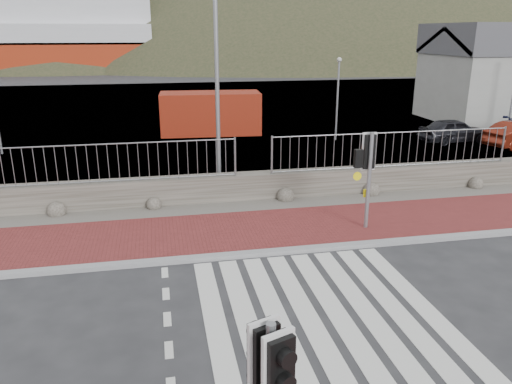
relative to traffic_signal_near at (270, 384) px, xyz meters
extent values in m
plane|color=#28282B|center=(1.98, 3.96, -1.87)|extent=(220.00, 220.00, 0.00)
cube|color=maroon|center=(1.98, 8.46, -1.83)|extent=(40.00, 3.00, 0.08)
cube|color=gray|center=(1.98, 6.96, -1.82)|extent=(40.00, 0.25, 0.12)
cube|color=silver|center=(-0.12, 3.96, -1.87)|extent=(0.42, 5.60, 0.01)
cube|color=silver|center=(0.48, 3.96, -1.87)|extent=(0.42, 5.60, 0.01)
cube|color=silver|center=(1.08, 3.96, -1.87)|extent=(0.42, 5.60, 0.01)
cube|color=silver|center=(1.68, 3.96, -1.87)|extent=(0.42, 5.60, 0.01)
cube|color=silver|center=(2.28, 3.96, -1.87)|extent=(0.42, 5.60, 0.01)
cube|color=silver|center=(2.88, 3.96, -1.87)|extent=(0.42, 5.60, 0.01)
cube|color=silver|center=(3.48, 3.96, -1.87)|extent=(0.42, 5.60, 0.01)
cube|color=silver|center=(4.08, 3.96, -1.87)|extent=(0.42, 5.60, 0.01)
cube|color=#59544C|center=(1.98, 10.46, -1.84)|extent=(40.00, 1.50, 0.06)
cube|color=#4B463D|center=(1.98, 11.26, -1.42)|extent=(40.00, 0.60, 0.90)
cylinder|color=gray|center=(-2.82, 11.11, 0.23)|extent=(8.40, 0.04, 0.04)
cylinder|color=gray|center=(1.38, 11.11, -0.37)|extent=(0.07, 0.07, 1.20)
cylinder|color=gray|center=(6.78, 11.11, 0.23)|extent=(8.40, 0.04, 0.04)
cylinder|color=gray|center=(2.58, 11.11, -0.37)|extent=(0.07, 0.07, 1.20)
cylinder|color=gray|center=(10.98, 11.11, -0.37)|extent=(0.07, 0.07, 1.20)
cube|color=#4C4C4F|center=(1.98, 31.86, -1.87)|extent=(120.00, 40.00, 0.50)
cube|color=#3F4C54|center=(1.98, 66.86, -1.87)|extent=(220.00, 50.00, 0.05)
cube|color=silver|center=(-16.02, 71.86, 7.13)|extent=(30.00, 12.00, 6.00)
ellipsoid|color=#29301D|center=(-13.02, 91.86, -21.87)|extent=(106.40, 68.40, 76.00)
ellipsoid|color=#29301D|center=(31.98, 91.86, -27.87)|extent=(140.00, 90.00, 100.00)
cube|color=black|center=(0.00, 0.00, 0.20)|extent=(0.42, 0.34, 0.97)
sphere|color=red|center=(0.00, 0.00, 0.48)|extent=(0.14, 0.14, 0.14)
cylinder|color=gray|center=(4.59, 8.04, -0.49)|extent=(0.11, 0.11, 2.77)
cube|color=yellow|center=(4.59, 8.04, -0.83)|extent=(0.14, 0.08, 0.22)
cube|color=black|center=(4.59, 8.04, 0.36)|extent=(0.40, 0.24, 1.04)
sphere|color=#0CE53F|center=(4.59, 8.04, 0.06)|extent=(0.15, 0.15, 0.15)
cube|color=black|center=(4.25, 8.04, 0.21)|extent=(0.22, 0.16, 0.50)
cylinder|color=gray|center=(0.98, 12.06, 2.13)|extent=(0.14, 0.14, 8.00)
cube|color=maroon|center=(1.88, 22.83, -0.76)|extent=(5.45, 2.56, 2.22)
imported|color=black|center=(13.56, 18.11, -1.27)|extent=(3.62, 1.67, 1.20)
camera|label=1|loc=(-0.98, -4.15, 3.44)|focal=35.00mm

